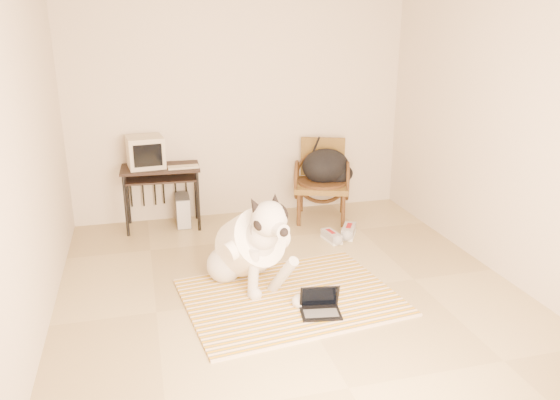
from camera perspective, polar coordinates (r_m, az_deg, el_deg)
name	(u,v)px	position (r m, az deg, el deg)	size (l,w,h in m)	color
floor	(293,295)	(4.85, 1.36, -9.88)	(4.50, 4.50, 0.00)	tan
wall_back	(241,104)	(6.53, -4.11, 9.98)	(4.50, 4.50, 0.00)	beige
wall_front	(444,256)	(2.40, 16.73, -5.59)	(4.50, 4.50, 0.00)	beige
wall_left	(24,159)	(4.28, -25.21, 3.87)	(4.50, 4.50, 0.00)	beige
wall_right	(510,131)	(5.29, 22.94, 6.62)	(4.50, 4.50, 0.00)	beige
rug	(290,297)	(4.79, 1.08, -10.10)	(1.91, 1.55, 0.02)	orange
dog	(250,246)	(4.86, -3.13, -4.84)	(0.74, 1.22, 0.97)	silver
laptop	(320,306)	(4.53, 4.22, -11.02)	(0.35, 0.28, 0.23)	black
computer_desk	(161,176)	(6.30, -12.35, 2.49)	(0.89, 0.52, 0.72)	black
crt_monitor	(145,152)	(6.27, -13.88, 4.89)	(0.43, 0.41, 0.35)	#B9AB91
desk_keyboard	(183,167)	(6.18, -10.06, 3.42)	(0.34, 0.12, 0.02)	#B9AB91
pc_tower	(183,210)	(6.48, -10.11, -1.03)	(0.17, 0.38, 0.35)	#4B4A4D
rattan_chair	(322,180)	(6.54, 4.40, 2.11)	(0.79, 0.77, 0.94)	brown
backpack	(328,168)	(6.50, 5.03, 3.40)	(0.60, 0.47, 0.42)	black
sneaker_left	(331,237)	(5.98, 5.40, -3.84)	(0.17, 0.31, 0.10)	silver
sneaker_right	(349,231)	(6.13, 7.18, -3.28)	(0.28, 0.35, 0.12)	silver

